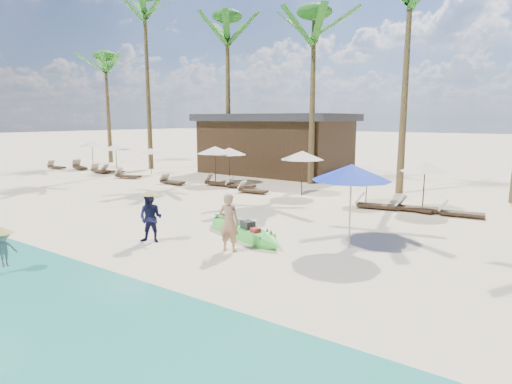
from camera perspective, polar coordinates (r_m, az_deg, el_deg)
The scene contains 35 objects.
ground at distance 13.29m, azimuth -8.80°, elevation -7.75°, with size 240.00×240.00×0.00m, color beige.
wet_sand_strip at distance 10.50m, azimuth -28.51°, elevation -13.69°, with size 240.00×4.50×0.01m, color tan.
green_canoe at distance 14.62m, azimuth -1.92°, elevation -5.15°, with size 4.67×2.09×0.62m.
tourist at distance 12.88m, azimuth -3.61°, elevation -4.08°, with size 0.65×0.43×1.79m, color tan.
vendor_green at distance 14.22m, azimuth -13.87°, elevation -3.38°, with size 0.79×0.61×1.62m, color #16183C.
vendor_yellow at distance 12.91m, azimuth -30.57°, elevation -6.54°, with size 0.61×0.35×0.94m, color gray.
blue_umbrella at distance 13.27m, azimuth 12.62°, elevation 2.58°, with size 2.43×2.43×2.62m.
resort_parasol_0 at distance 37.15m, azimuth -21.04°, elevation 6.06°, with size 2.14×2.14×2.21m.
lounger_0_left at distance 37.81m, azimuth -25.16°, elevation 3.12°, with size 1.81×0.61×0.61m.
lounger_0_right at distance 36.64m, azimuth -22.50°, elevation 3.15°, with size 2.07×1.14×0.67m.
resort_parasol_1 at distance 33.35m, azimuth -18.21°, elevation 5.70°, with size 2.04×2.04×2.10m.
lounger_1_left at distance 33.18m, azimuth -18.66°, elevation 2.72°, with size 1.82×1.02×0.59m.
lounger_1_right at distance 33.63m, azimuth -20.17°, elevation 2.74°, with size 1.90×0.78×0.63m.
resort_parasol_2 at distance 31.82m, azimuth -13.90°, elevation 5.34°, with size 1.80×1.80×1.86m.
lounger_2_left at distance 30.04m, azimuth -16.88°, elevation 2.15°, with size 1.94×0.99×0.63m.
resort_parasol_3 at distance 26.31m, azimuth -5.49°, elevation 5.59°, with size 2.24×2.24×2.31m.
lounger_3_left at distance 26.66m, azimuth -11.18°, elevation 1.42°, with size 1.69×0.61×0.56m.
lounger_3_right at distance 26.73m, azimuth -11.27°, elevation 1.44°, with size 1.73×0.73×0.57m.
resort_parasol_4 at distance 26.44m, azimuth -3.59°, elevation 5.44°, with size 2.14×2.14×2.21m.
lounger_4_left at distance 25.66m, azimuth -5.19°, elevation 1.29°, with size 1.88×0.78×0.62m.
lounger_4_right at distance 24.67m, azimuth -2.27°, elevation 0.96°, with size 1.83×1.02×0.59m.
resort_parasol_5 at distance 22.32m, azimuth 6.19°, elevation 4.88°, with size 2.26×2.26×2.32m.
lounger_5_left at distance 23.02m, azimuth -0.64°, elevation 0.31°, with size 1.73×0.74×0.57m.
resort_parasol_6 at distance 20.65m, azimuth 14.62°, elevation 3.06°, with size 1.80×1.80×1.86m.
lounger_6_left at distance 19.75m, azimuth 15.41°, elevation -1.59°, with size 1.88×0.92×0.61m.
lounger_6_right at distance 19.70m, azimuth 20.21°, elevation -1.93°, with size 1.69×0.79×0.55m.
resort_parasol_7 at distance 19.71m, azimuth 21.63°, elevation 3.17°, with size 2.09×2.09×2.16m.
lounger_7_left at distance 19.68m, azimuth 20.55°, elevation -1.87°, with size 1.97×0.93×0.64m.
lounger_7_right at distance 19.38m, azimuth 25.45°, elevation -2.43°, with size 1.80×0.76×0.59m.
palm_0 at distance 41.71m, azimuth -19.39°, elevation 14.93°, with size 2.08×2.08×9.90m.
palm_1 at distance 35.79m, azimuth -14.54°, elevation 20.50°, with size 2.08×2.08×13.60m.
palm_2 at distance 31.36m, azimuth -3.83°, elevation 19.31°, with size 2.08×2.08×11.33m.
palm_3 at distance 26.77m, azimuth 7.71°, elevation 19.59°, with size 2.08×2.08×10.52m.
palm_4 at distance 24.69m, azimuth 19.80°, elevation 22.04°, with size 2.08×2.08×11.70m.
pavilion_west at distance 31.53m, azimuth 2.59°, elevation 6.52°, with size 10.80×6.60×4.30m.
Camera 1 is at (8.80, -9.12, 3.97)m, focal length 30.00 mm.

